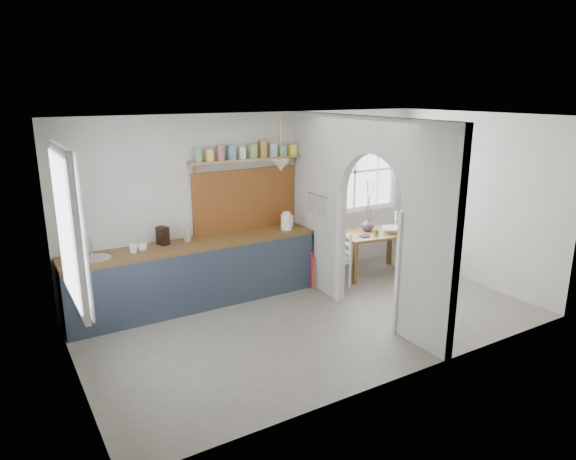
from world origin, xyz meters
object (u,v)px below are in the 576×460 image
kettle (286,221)px  vase (368,224)px  chair_left (335,259)px  chair_right (411,238)px  dining_table (373,253)px

kettle → vase: (1.47, -0.11, -0.23)m
chair_left → kettle: bearing=-103.0°
chair_left → chair_right: size_ratio=0.88×
chair_right → dining_table: bearing=71.5°
dining_table → kettle: size_ratio=4.17×
chair_left → chair_right: 1.65m
chair_right → kettle: (-2.31, 0.26, 0.56)m
chair_right → kettle: 2.39m
chair_right → vase: (-0.84, 0.15, 0.33)m
chair_left → kettle: (-0.66, 0.33, 0.61)m
chair_left → chair_right: (1.65, 0.07, 0.06)m
dining_table → vase: (-0.02, 0.14, 0.46)m
chair_left → kettle: size_ratio=3.14×
kettle → chair_left: bearing=-47.0°
chair_left → vase: size_ratio=3.98×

